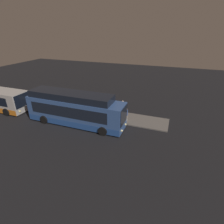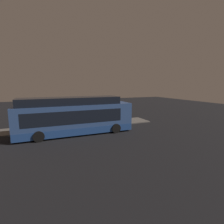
# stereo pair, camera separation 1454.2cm
# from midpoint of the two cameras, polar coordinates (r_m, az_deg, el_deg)

# --- Properties ---
(ground) EXTENTS (80.00, 80.00, 0.00)m
(ground) POSITION_cam_midpoint_polar(r_m,az_deg,el_deg) (18.38, 8.50, 0.77)
(ground) COLOR black
(platform) EXTENTS (20.00, 3.08, 0.13)m
(platform) POSITION_cam_midpoint_polar(r_m,az_deg,el_deg) (21.22, 10.38, 4.22)
(platform) COLOR #605B56
(platform) RESTS_ON ground
(bus_lead) EXTENTS (11.62, 2.83, 3.78)m
(bus_lead) POSITION_cam_midpoint_polar(r_m,az_deg,el_deg) (17.76, 7.89, 5.92)
(bus_lead) COLOR #33518C
(bus_lead) RESTS_ON ground
(passenger_boarding) EXTENTS (0.57, 0.45, 1.60)m
(passenger_boarding) POSITION_cam_midpoint_polar(r_m,az_deg,el_deg) (20.12, 24.63, 3.94)
(passenger_boarding) COLOR silver
(passenger_boarding) RESTS_ON platform
(passenger_waiting) EXTENTS (0.51, 0.63, 1.57)m
(passenger_waiting) POSITION_cam_midpoint_polar(r_m,az_deg,el_deg) (20.23, 15.50, 5.37)
(passenger_waiting) COLOR silver
(passenger_waiting) RESTS_ON platform
(passenger_with_bags) EXTENTS (0.52, 0.52, 1.84)m
(passenger_with_bags) POSITION_cam_midpoint_polar(r_m,az_deg,el_deg) (21.50, 22.06, 6.07)
(passenger_with_bags) COLOR #6B604C
(passenger_with_bags) RESTS_ON platform
(suitcase) EXTENTS (0.37, 0.27, 0.83)m
(suitcase) POSITION_cam_midpoint_polar(r_m,az_deg,el_deg) (19.76, 23.58, 1.97)
(suitcase) COLOR #334C7F
(suitcase) RESTS_ON platform
(sign_post) EXTENTS (0.10, 0.70, 2.26)m
(sign_post) POSITION_cam_midpoint_polar(r_m,az_deg,el_deg) (20.80, 3.55, 8.58)
(sign_post) COLOR #4C4C51
(sign_post) RESTS_ON platform
(trash_bin) EXTENTS (0.44, 0.44, 0.65)m
(trash_bin) POSITION_cam_midpoint_polar(r_m,az_deg,el_deg) (20.46, 17.84, 3.76)
(trash_bin) COLOR #2D4C33
(trash_bin) RESTS_ON platform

